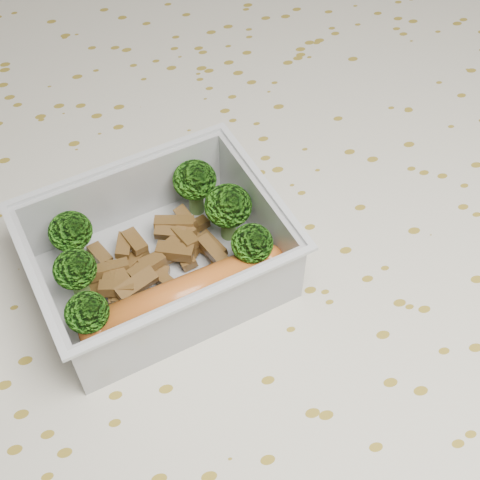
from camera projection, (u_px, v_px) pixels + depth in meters
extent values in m
cube|color=brown|center=(241.00, 287.00, 0.52)|extent=(1.40, 0.90, 0.04)
cube|color=silver|center=(241.00, 270.00, 0.50)|extent=(1.46, 0.96, 0.01)
cube|color=silver|center=(139.00, 17.00, 0.85)|extent=(1.46, 0.01, 0.18)
cube|color=silver|center=(162.00, 275.00, 0.49)|extent=(0.19, 0.16, 0.00)
cube|color=silver|center=(126.00, 194.00, 0.50)|extent=(0.16, 0.04, 0.05)
cube|color=silver|center=(196.00, 318.00, 0.43)|extent=(0.16, 0.04, 0.05)
cube|color=silver|center=(258.00, 211.00, 0.49)|extent=(0.03, 0.12, 0.05)
cube|color=silver|center=(48.00, 297.00, 0.44)|extent=(0.03, 0.12, 0.05)
cube|color=silver|center=(118.00, 164.00, 0.48)|extent=(0.17, 0.04, 0.00)
cube|color=silver|center=(196.00, 299.00, 0.41)|extent=(0.17, 0.04, 0.00)
cube|color=silver|center=(264.00, 182.00, 0.47)|extent=(0.03, 0.12, 0.00)
cube|color=silver|center=(31.00, 275.00, 0.42)|extent=(0.03, 0.12, 0.00)
cylinder|color=#608C3F|center=(77.00, 251.00, 0.49)|extent=(0.01, 0.01, 0.02)
ellipsoid|color=#388E16|center=(70.00, 231.00, 0.47)|extent=(0.03, 0.03, 0.03)
cylinder|color=#608C3F|center=(196.00, 200.00, 0.52)|extent=(0.01, 0.01, 0.02)
ellipsoid|color=#388E16|center=(195.00, 180.00, 0.50)|extent=(0.03, 0.03, 0.03)
cylinder|color=#608C3F|center=(81.00, 288.00, 0.47)|extent=(0.01, 0.01, 0.03)
ellipsoid|color=#388E16|center=(75.00, 269.00, 0.45)|extent=(0.03, 0.03, 0.03)
cylinder|color=#608C3F|center=(229.00, 226.00, 0.50)|extent=(0.01, 0.01, 0.02)
ellipsoid|color=#388E16|center=(228.00, 206.00, 0.48)|extent=(0.03, 0.03, 0.03)
cylinder|color=#608C3F|center=(93.00, 331.00, 0.44)|extent=(0.01, 0.01, 0.03)
ellipsoid|color=#388E16|center=(87.00, 312.00, 0.43)|extent=(0.03, 0.03, 0.02)
cylinder|color=#608C3F|center=(252.00, 263.00, 0.48)|extent=(0.01, 0.01, 0.03)
ellipsoid|color=#388E16|center=(252.00, 243.00, 0.46)|extent=(0.03, 0.03, 0.03)
cube|color=brown|center=(159.00, 259.00, 0.49)|extent=(0.03, 0.02, 0.01)
cube|color=brown|center=(162.00, 278.00, 0.48)|extent=(0.02, 0.03, 0.01)
cube|color=brown|center=(109.00, 270.00, 0.47)|extent=(0.03, 0.01, 0.01)
cube|color=brown|center=(135.00, 241.00, 0.49)|extent=(0.02, 0.02, 0.01)
cube|color=brown|center=(178.00, 240.00, 0.49)|extent=(0.03, 0.02, 0.01)
cube|color=brown|center=(186.00, 218.00, 0.50)|extent=(0.02, 0.02, 0.01)
cube|color=brown|center=(124.00, 245.00, 0.49)|extent=(0.02, 0.02, 0.01)
cube|color=brown|center=(185.00, 256.00, 0.49)|extent=(0.02, 0.02, 0.01)
cube|color=brown|center=(195.00, 246.00, 0.50)|extent=(0.02, 0.02, 0.01)
cube|color=brown|center=(150.00, 271.00, 0.48)|extent=(0.03, 0.02, 0.01)
cube|color=brown|center=(213.00, 245.00, 0.50)|extent=(0.02, 0.03, 0.01)
cube|color=brown|center=(128.00, 269.00, 0.48)|extent=(0.03, 0.01, 0.01)
cube|color=brown|center=(174.00, 224.00, 0.50)|extent=(0.03, 0.02, 0.01)
cube|color=brown|center=(193.00, 227.00, 0.51)|extent=(0.03, 0.02, 0.01)
cube|color=brown|center=(185.00, 238.00, 0.49)|extent=(0.02, 0.02, 0.01)
cube|color=brown|center=(136.00, 285.00, 0.46)|extent=(0.03, 0.02, 0.01)
cube|color=brown|center=(110.00, 275.00, 0.47)|extent=(0.02, 0.02, 0.01)
cube|color=brown|center=(121.00, 278.00, 0.47)|extent=(0.02, 0.03, 0.01)
cube|color=brown|center=(170.00, 233.00, 0.49)|extent=(0.02, 0.02, 0.01)
cube|color=brown|center=(100.00, 281.00, 0.48)|extent=(0.02, 0.03, 0.01)
cube|color=brown|center=(134.00, 287.00, 0.47)|extent=(0.02, 0.02, 0.01)
cube|color=brown|center=(213.00, 251.00, 0.48)|extent=(0.02, 0.03, 0.01)
cube|color=brown|center=(135.00, 259.00, 0.49)|extent=(0.02, 0.02, 0.01)
cube|color=brown|center=(175.00, 252.00, 0.48)|extent=(0.03, 0.02, 0.01)
cube|color=brown|center=(123.00, 292.00, 0.47)|extent=(0.02, 0.02, 0.01)
cube|color=brown|center=(147.00, 267.00, 0.47)|extent=(0.03, 0.02, 0.01)
cube|color=brown|center=(204.00, 246.00, 0.50)|extent=(0.02, 0.02, 0.01)
cube|color=brown|center=(117.00, 288.00, 0.46)|extent=(0.03, 0.02, 0.01)
cube|color=brown|center=(216.00, 259.00, 0.49)|extent=(0.01, 0.03, 0.01)
cube|color=brown|center=(124.00, 295.00, 0.47)|extent=(0.02, 0.01, 0.01)
cube|color=brown|center=(100.00, 255.00, 0.49)|extent=(0.02, 0.02, 0.01)
cube|color=brown|center=(182.00, 251.00, 0.49)|extent=(0.01, 0.02, 0.01)
cylinder|color=#CF6624|center=(186.00, 295.00, 0.46)|extent=(0.13, 0.05, 0.03)
sphere|color=#CF6624|center=(267.00, 262.00, 0.47)|extent=(0.03, 0.03, 0.03)
sphere|color=#CF6624|center=(99.00, 331.00, 0.44)|extent=(0.03, 0.03, 0.03)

